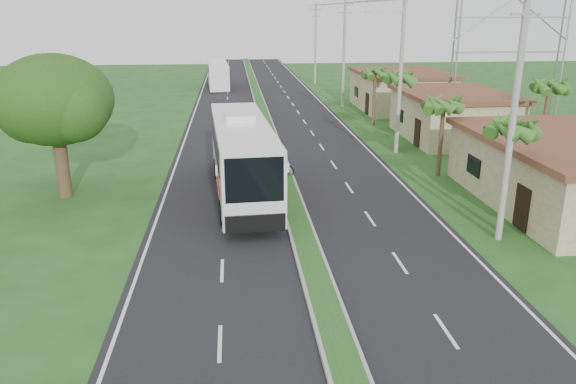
{
  "coord_description": "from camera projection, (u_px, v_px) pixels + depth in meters",
  "views": [
    {
      "loc": [
        -2.89,
        -19.74,
        9.5
      ],
      "look_at": [
        -0.56,
        4.03,
        1.8
      ],
      "focal_mm": 35.0,
      "sensor_mm": 36.0,
      "label": 1
    }
  ],
  "objects": [
    {
      "name": "lane_edge_right",
      "position": [
        364.0,
        146.0,
        41.45
      ],
      "size": [
        0.12,
        160.0,
        0.01
      ],
      "primitive_type": "cube",
      "color": "silver",
      "rests_on": "ground"
    },
    {
      "name": "shade_tree",
      "position": [
        52.0,
        103.0,
        28.7
      ],
      "size": [
        6.3,
        6.0,
        7.54
      ],
      "color": "#473321",
      "rests_on": "ground"
    },
    {
      "name": "palm_verge_b",
      "position": [
        444.0,
        104.0,
        32.78
      ],
      "size": [
        2.4,
        2.4,
        5.05
      ],
      "color": "#473321",
      "rests_on": "ground"
    },
    {
      "name": "billboard_lattice",
      "position": [
        510.0,
        43.0,
        50.25
      ],
      "size": [
        10.18,
        1.18,
        12.07
      ],
      "color": "gray",
      "rests_on": "ground"
    },
    {
      "name": "motorcyclist",
      "position": [
        279.0,
        168.0,
        32.95
      ],
      "size": [
        2.07,
        1.21,
        2.13
      ],
      "rotation": [
        0.0,
        0.0,
        0.35
      ],
      "color": "black",
      "rests_on": "ground"
    },
    {
      "name": "utility_pole_c",
      "position": [
        344.0,
        51.0,
        56.92
      ],
      "size": [
        1.6,
        0.28,
        11.0
      ],
      "color": "gray",
      "rests_on": "ground"
    },
    {
      "name": "palm_verge_d",
      "position": [
        375.0,
        72.0,
        47.87
      ],
      "size": [
        2.4,
        2.4,
        5.25
      ],
      "color": "#473321",
      "rests_on": "ground"
    },
    {
      "name": "utility_pole_d",
      "position": [
        315.0,
        43.0,
        75.95
      ],
      "size": [
        1.6,
        0.28,
        10.5
      ],
      "color": "gray",
      "rests_on": "ground"
    },
    {
      "name": "palm_verge_a",
      "position": [
        511.0,
        128.0,
        24.1
      ],
      "size": [
        2.4,
        2.4,
        5.45
      ],
      "color": "#473321",
      "rests_on": "ground"
    },
    {
      "name": "utility_pole_b",
      "position": [
        401.0,
        62.0,
        37.8
      ],
      "size": [
        3.2,
        0.28,
        12.0
      ],
      "color": "gray",
      "rests_on": "ground"
    },
    {
      "name": "median_strip",
      "position": [
        274.0,
        147.0,
        40.79
      ],
      "size": [
        1.2,
        160.0,
        0.18
      ],
      "color": "gray",
      "rests_on": "ground"
    },
    {
      "name": "palm_verge_c",
      "position": [
        400.0,
        77.0,
        39.12
      ],
      "size": [
        2.4,
        2.4,
        5.85
      ],
      "color": "#473321",
      "rests_on": "ground"
    },
    {
      "name": "ground",
      "position": [
        312.0,
        267.0,
        21.88
      ],
      "size": [
        180.0,
        180.0,
        0.0
      ],
      "primitive_type": "plane",
      "color": "#1F481A",
      "rests_on": "ground"
    },
    {
      "name": "coach_bus_far",
      "position": [
        218.0,
        73.0,
        72.98
      ],
      "size": [
        3.01,
        11.21,
        3.23
      ],
      "rotation": [
        0.0,
        0.0,
        0.05
      ],
      "color": "white",
      "rests_on": "ground"
    },
    {
      "name": "shop_far",
      "position": [
        400.0,
        90.0,
        56.69
      ],
      "size": [
        8.6,
        11.6,
        3.82
      ],
      "color": "#9A8B68",
      "rests_on": "ground"
    },
    {
      "name": "coach_bus_main",
      "position": [
        242.0,
        152.0,
        29.81
      ],
      "size": [
        3.55,
        13.41,
        4.29
      ],
      "rotation": [
        0.0,
        0.0,
        0.06
      ],
      "color": "silver",
      "rests_on": "ground"
    },
    {
      "name": "shop_mid",
      "position": [
        452.0,
        115.0,
        43.45
      ],
      "size": [
        7.6,
        10.6,
        3.67
      ],
      "color": "#9A8B68",
      "rests_on": "ground"
    },
    {
      "name": "palm_behind_shop",
      "position": [
        549.0,
        86.0,
        36.2
      ],
      "size": [
        2.4,
        2.4,
        5.65
      ],
      "color": "#473321",
      "rests_on": "ground"
    },
    {
      "name": "utility_pole_a",
      "position": [
        514.0,
        110.0,
        22.82
      ],
      "size": [
        1.6,
        0.28,
        11.0
      ],
      "color": "gray",
      "rests_on": "ground"
    },
    {
      "name": "road_asphalt",
      "position": [
        274.0,
        148.0,
        40.82
      ],
      "size": [
        14.0,
        160.0,
        0.02
      ],
      "primitive_type": "cube",
      "color": "black",
      "rests_on": "ground"
    },
    {
      "name": "lane_edge_left",
      "position": [
        181.0,
        151.0,
        40.2
      ],
      "size": [
        0.12,
        160.0,
        0.01
      ],
      "primitive_type": "cube",
      "color": "silver",
      "rests_on": "ground"
    },
    {
      "name": "shop_near",
      "position": [
        571.0,
        172.0,
        28.32
      ],
      "size": [
        8.6,
        12.6,
        3.52
      ],
      "color": "#9A8B68",
      "rests_on": "ground"
    }
  ]
}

